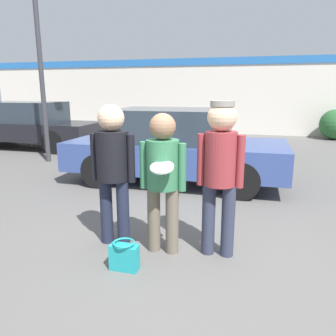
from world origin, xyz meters
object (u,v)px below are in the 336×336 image
person_right (220,165)px  shrub (335,124)px  parked_car_far (27,125)px  person_left (113,163)px  parked_car_near (175,146)px  person_middle_with_frisbee (163,172)px  street_lamp (45,27)px  handbag (124,256)px

person_right → shrub: (3.25, 10.31, -0.48)m
parked_car_far → person_right: bearing=-39.3°
person_left → parked_car_near: person_left is taller
person_right → parked_car_near: size_ratio=0.40×
person_middle_with_frisbee → person_left: bearing=175.3°
person_left → shrub: (4.50, 10.35, -0.44)m
person_left → street_lamp: size_ratio=0.31×
handbag → person_middle_with_frisbee: bearing=61.0°
person_middle_with_frisbee → person_right: person_right is taller
parked_car_far → handbag: bearing=-46.1°
person_left → parked_car_far: bearing=134.8°
person_left → shrub: 11.29m
street_lamp → parked_car_near: bearing=-15.9°
shrub → person_left: bearing=-113.5°
person_left → person_right: size_ratio=0.97×
person_left → person_middle_with_frisbee: size_ratio=1.05×
person_right → parked_car_far: bearing=140.7°
handbag → person_right: bearing=33.4°
person_left → parked_car_near: (0.03, 2.95, -0.27)m
parked_car_near → handbag: size_ratio=13.78×
street_lamp → shrub: size_ratio=4.70×
parked_car_near → parked_car_far: same height
person_right → parked_car_near: person_right is taller
person_middle_with_frisbee → street_lamp: street_lamp is taller
person_middle_with_frisbee → parked_car_far: (-6.33, 5.79, -0.21)m
person_middle_with_frisbee → person_right: size_ratio=0.92×
parked_car_near → handbag: 3.57m
parked_car_near → parked_car_far: bearing=154.1°
person_left → person_middle_with_frisbee: bearing=-4.7°
shrub → parked_car_far: bearing=-155.7°
parked_car_near → shrub: parked_car_near is taller
shrub → person_right: bearing=-107.5°
person_left → handbag: person_left is taller
parked_car_near → street_lamp: size_ratio=0.80×
parked_car_far → street_lamp: size_ratio=0.88×
person_left → parked_car_near: bearing=89.4°
person_middle_with_frisbee → shrub: 11.11m
shrub → handbag: size_ratio=3.66×
parked_car_far → shrub: (10.21, 4.61, -0.18)m
shrub → handbag: bearing=-110.9°
person_left → person_right: bearing=1.9°
parked_car_near → parked_car_far: size_ratio=0.91×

